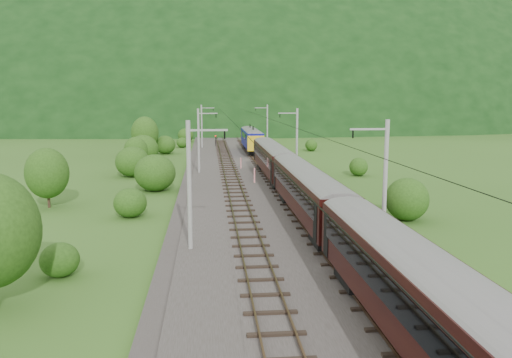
{
  "coord_description": "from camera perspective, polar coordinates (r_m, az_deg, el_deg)",
  "views": [
    {
      "loc": [
        -4.99,
        -30.4,
        9.67
      ],
      "look_at": [
        -0.89,
        12.45,
        2.6
      ],
      "focal_mm": 35.0,
      "sensor_mm": 36.0,
      "label": 1
    }
  ],
  "objects": [
    {
      "name": "vegetation_left",
      "position": [
        48.59,
        -17.0,
        0.52
      ],
      "size": [
        13.11,
        143.78,
        6.53
      ],
      "color": "#214412",
      "rests_on": "ground"
    },
    {
      "name": "track_right",
      "position": [
        42.11,
        4.79,
        -3.46
      ],
      "size": [
        2.4,
        220.0,
        0.27
      ],
      "color": "#513822",
      "rests_on": "railbed"
    },
    {
      "name": "hazard_post_far",
      "position": [
        55.16,
        -0.17,
        0.41
      ],
      "size": [
        0.18,
        0.18,
        1.64
      ],
      "primitive_type": "cylinder",
      "color": "red",
      "rests_on": "railbed"
    },
    {
      "name": "overhead_wires",
      "position": [
        40.79,
        1.58,
        5.71
      ],
      "size": [
        4.83,
        198.0,
        0.03
      ],
      "color": "black",
      "rests_on": "ground"
    },
    {
      "name": "train",
      "position": [
        27.86,
        10.1,
        -4.19
      ],
      "size": [
        2.68,
        128.26,
        4.65
      ],
      "color": "black",
      "rests_on": "ground"
    },
    {
      "name": "mountain_main",
      "position": [
        290.61,
        -4.52,
        7.39
      ],
      "size": [
        504.0,
        360.0,
        244.0
      ],
      "primitive_type": "ellipsoid",
      "color": "black",
      "rests_on": "ground"
    },
    {
      "name": "railbed",
      "position": [
        41.81,
        1.54,
        -3.84
      ],
      "size": [
        14.0,
        220.0,
        0.3
      ],
      "primitive_type": "cube",
      "color": "#38332D",
      "rests_on": "ground"
    },
    {
      "name": "catenary_right",
      "position": [
        63.6,
        4.63,
        4.63
      ],
      "size": [
        2.54,
        192.28,
        8.0
      ],
      "color": "gray",
      "rests_on": "railbed"
    },
    {
      "name": "mountain_ridge",
      "position": [
        349.98,
        -24.84,
        6.89
      ],
      "size": [
        336.0,
        280.0,
        132.0
      ],
      "primitive_type": "ellipsoid",
      "color": "black",
      "rests_on": "ground"
    },
    {
      "name": "hazard_post_near",
      "position": [
        66.32,
        -1.73,
        1.83
      ],
      "size": [
        0.15,
        0.15,
        1.44
      ],
      "primitive_type": "cylinder",
      "color": "red",
      "rests_on": "railbed"
    },
    {
      "name": "ground",
      "position": [
        32.29,
        3.71,
        -8.12
      ],
      "size": [
        600.0,
        600.0,
        0.0
      ],
      "primitive_type": "plane",
      "color": "#2E531A",
      "rests_on": "ground"
    },
    {
      "name": "signal",
      "position": [
        97.34,
        -4.63,
        4.49
      ],
      "size": [
        0.23,
        0.23,
        2.07
      ],
      "color": "black",
      "rests_on": "railbed"
    },
    {
      "name": "track_left",
      "position": [
        41.54,
        -1.76,
        -3.61
      ],
      "size": [
        2.4,
        220.0,
        0.27
      ],
      "color": "#513822",
      "rests_on": "railbed"
    },
    {
      "name": "vegetation_right",
      "position": [
        34.82,
        23.68,
        -5.32
      ],
      "size": [
        6.61,
        98.66,
        3.08
      ],
      "color": "#214412",
      "rests_on": "ground"
    },
    {
      "name": "catenary_left",
      "position": [
        62.63,
        -6.5,
        4.53
      ],
      "size": [
        2.54,
        192.28,
        8.0
      ],
      "color": "gray",
      "rests_on": "railbed"
    }
  ]
}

